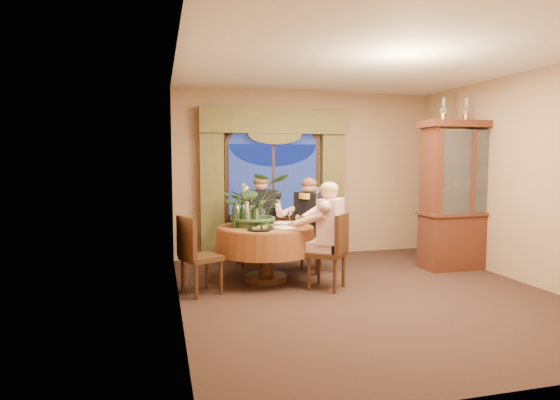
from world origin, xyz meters
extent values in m
plane|color=black|center=(0.00, 0.00, 0.00)|extent=(5.00, 5.00, 0.00)
plane|color=#8E6B4C|center=(0.00, 2.50, 1.40)|extent=(4.50, 0.00, 4.50)
plane|color=#8E6B4C|center=(2.25, 0.00, 1.40)|extent=(0.00, 5.00, 5.00)
plane|color=white|center=(0.00, 0.00, 2.80)|extent=(5.00, 5.00, 0.00)
cube|color=#4E4A25|center=(-1.63, 2.38, 1.18)|extent=(0.38, 0.14, 2.32)
cube|color=#4E4A25|center=(0.43, 2.38, 1.18)|extent=(0.38, 0.14, 2.32)
cylinder|color=maroon|center=(-1.07, 0.92, 0.38)|extent=(1.68, 1.68, 0.75)
cube|color=#3D1910|center=(1.99, 0.93, 1.11)|extent=(1.37, 0.54, 2.21)
cube|color=black|center=(-0.40, 0.35, 0.48)|extent=(0.59, 0.59, 0.96)
cube|color=black|center=(-0.20, 1.24, 0.48)|extent=(0.54, 0.54, 0.96)
cube|color=black|center=(-1.09, 1.89, 0.48)|extent=(0.43, 0.43, 0.96)
cube|color=black|center=(-1.97, 0.51, 0.48)|extent=(0.56, 0.56, 0.96)
imported|color=#2E4E2C|center=(-1.19, 1.02, 1.35)|extent=(0.93, 1.03, 0.81)
imported|color=#4A5F31|center=(-1.04, 0.85, 0.77)|extent=(0.15, 0.15, 0.05)
cylinder|color=black|center=(-1.22, 0.57, 0.76)|extent=(0.33, 0.33, 0.02)
cylinder|color=black|center=(-1.39, 0.89, 0.92)|extent=(0.07, 0.07, 0.33)
cylinder|color=black|center=(-1.50, 0.87, 0.92)|extent=(0.07, 0.07, 0.33)
cylinder|color=black|center=(-1.25, 0.82, 0.92)|extent=(0.07, 0.07, 0.33)
cylinder|color=tan|center=(-1.33, 0.95, 0.92)|extent=(0.07, 0.07, 0.33)
cylinder|color=black|center=(-1.40, 1.13, 0.92)|extent=(0.07, 0.07, 0.33)
cylinder|color=tan|center=(-1.44, 1.02, 0.92)|extent=(0.07, 0.07, 0.33)
cube|color=white|center=(-0.87, 0.72, 0.75)|extent=(0.27, 0.34, 0.00)
cube|color=white|center=(-0.78, 1.16, 0.75)|extent=(0.35, 0.37, 0.00)
cube|color=white|center=(-1.16, 0.58, 0.75)|extent=(0.27, 0.34, 0.00)
camera|label=1|loc=(-2.45, -5.18, 1.65)|focal=30.00mm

